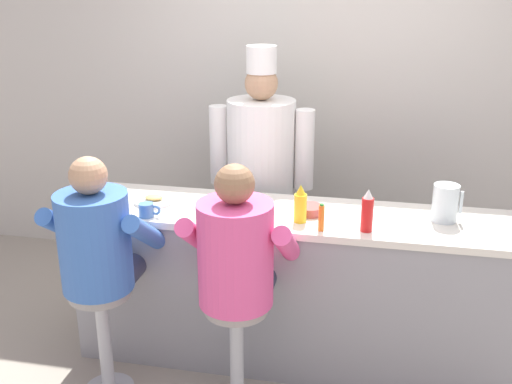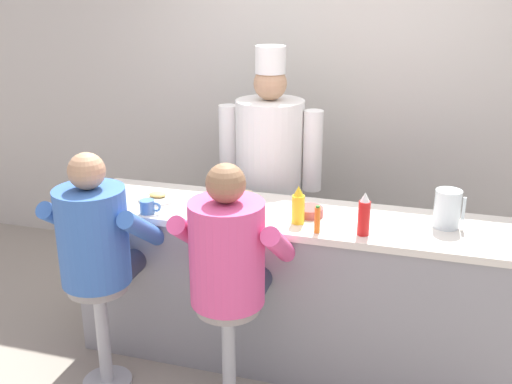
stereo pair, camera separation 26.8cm
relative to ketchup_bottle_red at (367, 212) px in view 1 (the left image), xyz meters
name	(u,v)px [view 1 (the left image)]	position (x,y,z in m)	size (l,w,h in m)	color
ground_plane	(280,384)	(-0.43, -0.11, -1.06)	(20.00, 20.00, 0.00)	#9E9384
wall_back	(318,99)	(-0.43, 1.51, 0.29)	(10.00, 0.06, 2.70)	beige
diner_counter	(289,286)	(-0.43, 0.18, -0.58)	(2.54, 0.59, 0.95)	gray
ketchup_bottle_red	(367,212)	(0.00, 0.00, 0.00)	(0.06, 0.06, 0.23)	red
mustard_bottle_yellow	(300,205)	(-0.36, 0.06, -0.01)	(0.07, 0.07, 0.21)	yellow
hot_sauce_bottle_orange	(321,218)	(-0.23, -0.04, -0.04)	(0.03, 0.03, 0.15)	orange
water_pitcher_clear	(445,203)	(0.41, 0.23, -0.01)	(0.16, 0.14, 0.21)	silver
breakfast_plate	(154,200)	(-1.25, 0.18, -0.10)	(0.23, 0.23, 0.05)	white
cereal_bowl	(310,210)	(-0.32, 0.18, -0.08)	(0.15, 0.15, 0.05)	#B24C47
coffee_mug_tan	(245,198)	(-0.71, 0.25, -0.07)	(0.12, 0.08, 0.08)	beige
coffee_mug_blue	(147,210)	(-1.20, -0.04, -0.07)	(0.13, 0.08, 0.08)	#4C7AB2
diner_seated_blue	(98,248)	(-1.37, -0.33, -0.19)	(0.57, 0.56, 1.38)	#B2B5BA
diner_seated_pink	(237,260)	(-0.62, -0.33, -0.18)	(0.57, 0.57, 1.39)	#B2B5BA
cook_in_whites_near	(261,169)	(-0.73, 0.82, -0.07)	(0.71, 0.45, 1.81)	#232328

